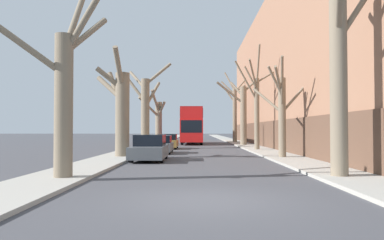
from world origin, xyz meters
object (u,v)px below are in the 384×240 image
object	(u,v)px
double_decker_bus	(192,124)
parked_car_0	(150,148)
street_tree_left_1	(121,109)
street_tree_left_2	(145,107)
parked_car_1	(160,145)
street_tree_right_2	(256,105)
parked_car_2	(167,142)
street_tree_right_1	(282,110)
street_tree_left_3	(158,119)
street_tree_right_4	(235,109)
street_tree_right_0	(339,60)
street_tree_left_0	(65,91)
street_tree_right_3	(243,112)

from	to	relation	value
double_decker_bus	parked_car_0	xyz separation A→B (m)	(-2.12, -24.58, -1.76)
street_tree_left_1	street_tree_left_2	bearing A→B (deg)	90.16
street_tree_left_1	parked_car_1	size ratio (longest dim) A/B	1.64
street_tree_left_2	street_tree_right_2	xyz separation A→B (m)	(9.68, -3.34, -0.05)
street_tree_left_1	street_tree_left_2	world-z (taller)	street_tree_left_2
street_tree_left_1	parked_car_2	bearing A→B (deg)	79.62
street_tree_left_2	parked_car_2	size ratio (longest dim) A/B	2.00
street_tree_right_1	double_decker_bus	bearing A→B (deg)	103.58
street_tree_left_3	parked_car_2	xyz separation A→B (m)	(1.96, -10.73, -2.42)
street_tree_left_2	street_tree_right_4	size ratio (longest dim) A/B	0.83
street_tree_right_0	street_tree_left_0	bearing A→B (deg)	-178.30
street_tree_left_1	street_tree_right_3	world-z (taller)	street_tree_right_3
street_tree_left_1	street_tree_right_4	bearing A→B (deg)	69.94
street_tree_right_2	parked_car_1	bearing A→B (deg)	-156.11
street_tree_right_0	parked_car_0	bearing A→B (deg)	133.87
street_tree_right_2	double_decker_bus	size ratio (longest dim) A/B	0.83
street_tree_right_0	street_tree_left_2	bearing A→B (deg)	114.72
double_decker_bus	street_tree_right_2	bearing A→B (deg)	-69.59
street_tree_left_0	street_tree_left_2	world-z (taller)	street_tree_left_2
street_tree_right_0	street_tree_right_1	size ratio (longest dim) A/B	1.62
street_tree_right_3	parked_car_1	distance (m)	15.27
street_tree_right_0	street_tree_right_3	bearing A→B (deg)	89.93
street_tree_left_2	street_tree_left_3	size ratio (longest dim) A/B	1.25
street_tree_left_3	street_tree_left_1	bearing A→B (deg)	-90.18
parked_car_1	parked_car_2	bearing A→B (deg)	90.00
parked_car_0	double_decker_bus	bearing A→B (deg)	85.07
street_tree_left_1	street_tree_left_0	bearing A→B (deg)	-89.47
street_tree_right_0	parked_car_0	distance (m)	11.59
street_tree_right_4	parked_car_1	size ratio (longest dim) A/B	2.39
street_tree_left_3	parked_car_1	size ratio (longest dim) A/B	1.59
street_tree_right_2	street_tree_right_4	size ratio (longest dim) A/B	0.88
street_tree_right_0	street_tree_right_3	size ratio (longest dim) A/B	1.20
street_tree_right_2	street_tree_left_2	bearing A→B (deg)	160.96
street_tree_right_2	street_tree_right_1	bearing A→B (deg)	-89.02
street_tree_right_0	double_decker_bus	xyz separation A→B (m)	(-5.53, 32.54, -1.75)
street_tree_left_1	double_decker_bus	bearing A→B (deg)	79.67
street_tree_right_0	street_tree_right_3	distance (m)	27.23
street_tree_left_0	street_tree_right_0	bearing A→B (deg)	1.70
street_tree_right_3	parked_car_1	xyz separation A→B (m)	(-7.69, -12.85, -3.01)
street_tree_right_1	street_tree_right_3	bearing A→B (deg)	90.26
street_tree_left_2	parked_car_0	world-z (taller)	street_tree_left_2
double_decker_bus	parked_car_1	world-z (taller)	double_decker_bus
street_tree_right_1	street_tree_right_2	world-z (taller)	street_tree_right_2
street_tree_left_2	street_tree_right_3	size ratio (longest dim) A/B	1.01
street_tree_right_0	street_tree_left_1	bearing A→B (deg)	134.65
street_tree_right_4	parked_car_1	xyz separation A→B (m)	(-7.83, -22.40, -3.82)
street_tree_right_3	street_tree_left_1	bearing A→B (deg)	-119.14
street_tree_right_4	street_tree_left_2	bearing A→B (deg)	-122.22
street_tree_left_0	parked_car_2	distance (m)	21.37
street_tree_left_3	street_tree_right_1	world-z (taller)	street_tree_left_3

